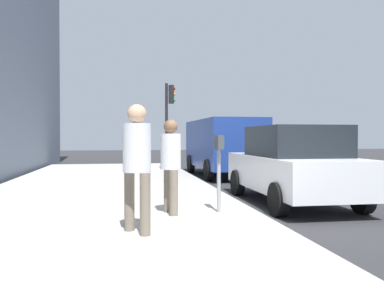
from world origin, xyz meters
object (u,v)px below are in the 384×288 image
Objects in this scene: parking_meter at (219,157)px; pedestrian_bystander at (137,156)px; pedestrian_at_meter at (171,159)px; parked_sedan_near at (293,165)px; parked_van_far at (223,144)px; traffic_signal at (169,112)px.

pedestrian_bystander is at bearing 131.75° from parking_meter.
pedestrian_at_meter is at bearing 32.81° from pedestrian_bystander.
parking_meter is at bearing -9.17° from pedestrian_at_meter.
parked_sedan_near is at bearing -54.33° from parking_meter.
pedestrian_at_meter is at bearing 90.71° from parking_meter.
traffic_signal is (1.45, 1.94, 1.32)m from parked_van_far.
parking_meter is 0.84× the size of pedestrian_at_meter.
pedestrian_at_meter reaches higher than parked_sedan_near.
parked_sedan_near is (1.50, -2.97, -0.23)m from pedestrian_at_meter.
parked_sedan_near is at bearing -166.40° from traffic_signal.
traffic_signal reaches higher than parked_sedan_near.
parking_meter is at bearing 9.89° from pedestrian_bystander.
parked_van_far is at bearing -0.00° from parked_sedan_near.
pedestrian_at_meter is at bearing 116.88° from parked_sedan_near.
pedestrian_at_meter is 0.38× the size of parked_sedan_near.
pedestrian_bystander is 0.51× the size of traffic_signal.
traffic_signal is at bearing -0.85° from parking_meter.
parked_sedan_near is 8.41m from traffic_signal.
parking_meter is 2.57m from parked_sedan_near.
pedestrian_bystander is at bearing -125.21° from pedestrian_at_meter.
parked_van_far is (8.07, -2.97, 0.13)m from pedestrian_at_meter.
parked_van_far is (6.57, -0.00, 0.36)m from parked_sedan_near.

